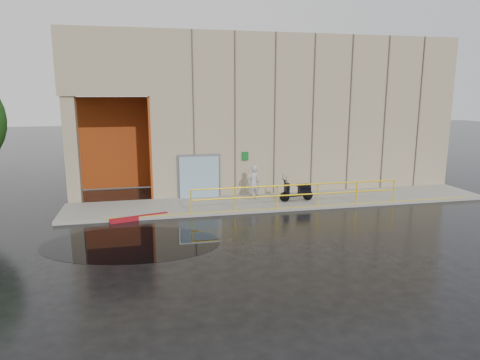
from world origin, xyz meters
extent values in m
plane|color=black|center=(0.00, 0.00, 0.00)|extent=(120.00, 120.00, 0.00)
cube|color=gray|center=(4.00, 4.50, 0.07)|extent=(20.00, 3.00, 0.15)
cube|color=tan|center=(6.00, 11.00, 4.00)|extent=(16.00, 10.00, 8.00)
cube|color=tan|center=(-4.00, 11.00, 6.50)|extent=(4.00, 10.00, 3.00)
cube|color=tan|center=(-5.60, 6.40, 2.50)|extent=(0.60, 0.60, 5.00)
cube|color=#96370D|center=(-4.00, 9.50, 2.50)|extent=(3.80, 0.15, 4.90)
cube|color=#96370D|center=(-2.05, 7.75, 2.50)|extent=(0.10, 3.50, 4.90)
cube|color=#93B5C9|center=(0.20, 5.88, 1.15)|extent=(1.90, 0.10, 2.00)
cube|color=slate|center=(0.20, 5.96, 1.15)|extent=(2.10, 0.06, 2.20)
cube|color=#0D5D1D|center=(2.50, 5.94, 2.10)|extent=(0.32, 0.04, 0.42)
cylinder|color=yellow|center=(4.25, 3.15, 1.15)|extent=(9.50, 0.06, 0.06)
cylinder|color=yellow|center=(4.25, 3.15, 0.70)|extent=(9.50, 0.06, 0.06)
imported|color=#A8A8AC|center=(2.66, 4.90, 0.97)|extent=(0.67, 0.51, 1.64)
cylinder|color=black|center=(3.98, 4.12, 0.38)|extent=(0.47, 0.12, 0.47)
cylinder|color=black|center=(5.15, 4.19, 0.38)|extent=(0.47, 0.12, 0.47)
cube|color=maroon|center=(-2.65, 3.10, 0.09)|extent=(2.36, 0.81, 0.18)
cube|color=black|center=(-2.90, 0.21, 0.00)|extent=(6.71, 4.76, 0.01)
camera|label=1|loc=(-2.27, -14.36, 5.10)|focal=32.00mm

